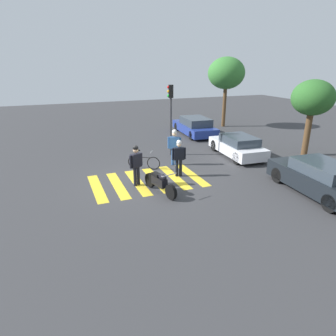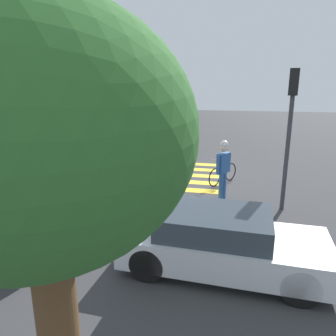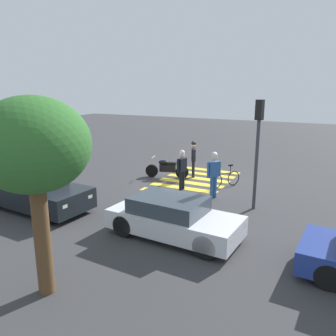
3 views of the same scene
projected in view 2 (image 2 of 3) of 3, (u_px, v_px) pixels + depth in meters
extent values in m
plane|color=#38383A|center=(181.00, 178.00, 12.49)|extent=(60.00, 60.00, 0.00)
cylinder|color=black|center=(125.00, 169.00, 12.53)|extent=(0.64, 0.29, 0.62)
cylinder|color=black|center=(164.00, 169.00, 12.61)|extent=(0.64, 0.29, 0.62)
cube|color=black|center=(145.00, 165.00, 12.53)|extent=(0.84, 0.47, 0.36)
ellipsoid|color=black|center=(139.00, 158.00, 12.44)|extent=(0.52, 0.35, 0.24)
cube|color=black|center=(150.00, 159.00, 12.47)|extent=(0.49, 0.34, 0.12)
cylinder|color=#A5A5AD|center=(126.00, 152.00, 12.35)|extent=(0.19, 0.61, 0.04)
torus|color=black|center=(215.00, 177.00, 11.42)|extent=(0.40, 0.58, 0.67)
torus|color=black|center=(231.00, 172.00, 12.11)|extent=(0.40, 0.58, 0.67)
cylinder|color=black|center=(223.00, 167.00, 11.69)|extent=(0.46, 0.68, 0.04)
cylinder|color=black|center=(228.00, 161.00, 11.85)|extent=(0.04, 0.04, 0.34)
cube|color=black|center=(228.00, 156.00, 11.80)|extent=(0.19, 0.22, 0.06)
cylinder|color=#99999E|center=(217.00, 160.00, 11.33)|extent=(0.40, 0.28, 0.03)
cylinder|color=black|center=(176.00, 179.00, 10.94)|extent=(0.14, 0.14, 0.82)
cylinder|color=black|center=(174.00, 181.00, 10.78)|extent=(0.14, 0.14, 0.82)
cube|color=black|center=(175.00, 160.00, 10.68)|extent=(0.28, 0.51, 0.58)
sphere|color=beige|center=(175.00, 147.00, 10.56)|extent=(0.22, 0.22, 0.22)
cylinder|color=black|center=(178.00, 158.00, 10.94)|extent=(0.09, 0.09, 0.55)
cylinder|color=black|center=(172.00, 162.00, 10.42)|extent=(0.09, 0.09, 0.55)
sphere|color=white|center=(175.00, 144.00, 10.54)|extent=(0.23, 0.23, 0.23)
cylinder|color=black|center=(176.00, 164.00, 12.88)|extent=(0.14, 0.14, 0.85)
cylinder|color=black|center=(175.00, 163.00, 13.05)|extent=(0.14, 0.14, 0.85)
cube|color=black|center=(176.00, 146.00, 12.78)|extent=(0.38, 0.53, 0.60)
sphere|color=tan|center=(176.00, 135.00, 12.66)|extent=(0.23, 0.23, 0.23)
cylinder|color=black|center=(178.00, 147.00, 12.50)|extent=(0.09, 0.09, 0.57)
cylinder|color=black|center=(174.00, 145.00, 13.06)|extent=(0.09, 0.09, 0.57)
sphere|color=black|center=(176.00, 132.00, 12.63)|extent=(0.24, 0.24, 0.24)
cylinder|color=#2D5999|center=(221.00, 187.00, 10.07)|extent=(0.14, 0.14, 0.88)
cylinder|color=#2D5999|center=(224.00, 185.00, 10.20)|extent=(0.14, 0.14, 0.88)
cube|color=#2D5999|center=(223.00, 163.00, 9.94)|extent=(0.43, 0.55, 0.62)
sphere|color=beige|center=(224.00, 148.00, 9.82)|extent=(0.24, 0.24, 0.24)
cylinder|color=#2D5999|center=(218.00, 165.00, 9.72)|extent=(0.09, 0.09, 0.59)
cylinder|color=#2D5999|center=(229.00, 161.00, 10.17)|extent=(0.09, 0.09, 0.59)
sphere|color=white|center=(224.00, 144.00, 9.79)|extent=(0.25, 0.25, 0.25)
cube|color=yellow|center=(189.00, 164.00, 14.62)|extent=(3.19, 0.45, 0.01)
cube|color=yellow|center=(186.00, 169.00, 13.77)|extent=(3.19, 0.45, 0.01)
cube|color=yellow|center=(183.00, 175.00, 12.91)|extent=(3.19, 0.45, 0.01)
cube|color=yellow|center=(179.00, 181.00, 12.06)|extent=(3.19, 0.45, 0.01)
cube|color=yellow|center=(175.00, 189.00, 11.21)|extent=(3.19, 0.45, 0.01)
cube|color=yellow|center=(170.00, 198.00, 10.36)|extent=(3.19, 0.45, 0.01)
cylinder|color=black|center=(292.00, 245.00, 6.73)|extent=(0.68, 0.26, 0.67)
cylinder|color=black|center=(300.00, 287.00, 5.35)|extent=(0.68, 0.26, 0.67)
cylinder|color=black|center=(168.00, 230.00, 7.40)|extent=(0.68, 0.26, 0.67)
cylinder|color=black|center=(147.00, 264.00, 6.02)|extent=(0.68, 0.26, 0.67)
cube|color=silver|center=(224.00, 248.00, 6.34)|extent=(4.05, 1.96, 0.58)
cube|color=#333D47|center=(215.00, 222.00, 6.25)|extent=(2.23, 1.63, 0.45)
cube|color=#F2EDCC|center=(326.00, 243.00, 6.34)|extent=(0.09, 0.20, 0.12)
cylinder|color=black|center=(51.00, 224.00, 7.69)|extent=(0.70, 0.26, 0.68)
cylinder|color=black|center=(2.00, 258.00, 6.21)|extent=(0.70, 0.26, 0.68)
cube|color=#F2EDCC|center=(69.00, 218.00, 7.24)|extent=(0.09, 0.20, 0.12)
cube|color=#F2EDCC|center=(36.00, 242.00, 6.16)|extent=(0.09, 0.20, 0.12)
cylinder|color=#38383D|center=(287.00, 155.00, 9.02)|extent=(0.12, 0.12, 3.27)
cube|color=black|center=(294.00, 82.00, 8.50)|extent=(0.28, 0.28, 0.70)
sphere|color=red|center=(295.00, 73.00, 8.56)|extent=(0.16, 0.16, 0.16)
sphere|color=orange|center=(294.00, 82.00, 8.62)|extent=(0.16, 0.16, 0.16)
sphere|color=green|center=(293.00, 91.00, 8.68)|extent=(0.16, 0.16, 0.16)
ellipsoid|color=#2D6628|center=(38.00, 133.00, 2.28)|extent=(2.29, 2.29, 1.95)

